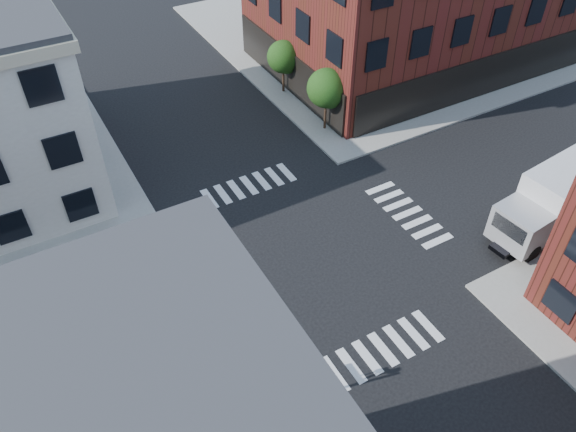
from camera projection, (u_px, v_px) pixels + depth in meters
The scene contains 7 objects.
ground at pixel (306, 255), 30.69m from camera, with size 120.00×120.00×0.00m, color black.
sidewalk_ne at pixel (384, 32), 51.90m from camera, with size 30.00×30.00×0.15m, color gray.
tree_near at pixel (327, 90), 37.79m from camera, with size 2.69×2.69×4.49m.
tree_far at pixel (284, 58), 41.86m from camera, with size 2.43×2.43×4.07m.
signal_pole at pixel (248, 372), 22.00m from camera, with size 1.29×1.24×4.60m.
box_truck at pixel (560, 197), 31.18m from camera, with size 8.84×3.46×3.92m.
traffic_cone at pixel (262, 376), 24.67m from camera, with size 0.50×0.50×0.78m.
Camera 1 is at (-11.38, -18.10, 22.14)m, focal length 35.00 mm.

